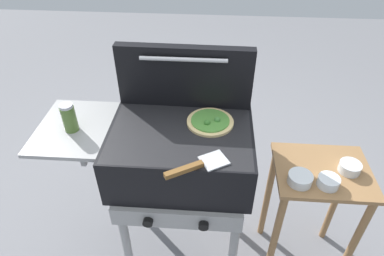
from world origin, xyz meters
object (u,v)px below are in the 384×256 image
spatula (197,166)px  grill (178,156)px  topping_bowl_near (328,182)px  topping_bowl_middle (300,179)px  pizza_veggie (210,122)px  topping_bowl_far (350,168)px  prep_table (314,198)px  sauce_jar (69,118)px

spatula → grill: bearing=114.7°
topping_bowl_near → topping_bowl_middle: same height
pizza_veggie → spatula: size_ratio=0.84×
topping_bowl_far → topping_bowl_middle: bearing=-160.3°
pizza_veggie → prep_table: (0.53, -0.07, -0.40)m
sauce_jar → topping_bowl_near: sauce_jar is taller
prep_table → spatula: bearing=-159.2°
pizza_veggie → topping_bowl_middle: (0.41, -0.16, -0.18)m
prep_table → topping_bowl_near: topping_bowl_near is taller
prep_table → sauce_jar: bearing=-178.8°
grill → sauce_jar: 0.51m
sauce_jar → topping_bowl_middle: 1.04m
sauce_jar → topping_bowl_near: 1.16m
topping_bowl_near → prep_table: bearing=86.2°
sauce_jar → topping_bowl_near: size_ratio=1.39×
grill → sauce_jar: sauce_jar is taller
grill → pizza_veggie: bearing=26.8°
topping_bowl_far → topping_bowl_middle: (-0.24, -0.09, -0.00)m
topping_bowl_near → topping_bowl_middle: 0.12m
sauce_jar → topping_bowl_far: bearing=1.0°
topping_bowl_near → topping_bowl_middle: (-0.12, 0.01, 0.00)m
pizza_veggie → spatula: pizza_veggie is taller
sauce_jar → pizza_veggie: bearing=8.6°
spatula → topping_bowl_middle: spatula is taller
pizza_veggie → grill: bearing=-153.2°
topping_bowl_far → topping_bowl_middle: same height
sauce_jar → topping_bowl_far: (1.25, 0.02, -0.23)m
grill → topping_bowl_middle: bearing=-8.8°
sauce_jar → topping_bowl_near: (1.13, -0.07, -0.23)m
topping_bowl_far → spatula: bearing=-162.6°
grill → prep_table: grill is taller
topping_bowl_near → sauce_jar: bearing=176.3°
spatula → topping_bowl_near: spatula is taller
grill → topping_bowl_middle: grill is taller
grill → sauce_jar: size_ratio=7.28×
spatula → prep_table: (0.58, 0.22, -0.40)m
grill → prep_table: size_ratio=1.35×
grill → spatula: 0.28m
pizza_veggie → prep_table: pizza_veggie is taller
pizza_veggie → spatula: bearing=-98.6°
prep_table → topping_bowl_middle: topping_bowl_middle is taller
prep_table → topping_bowl_far: bearing=-1.5°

